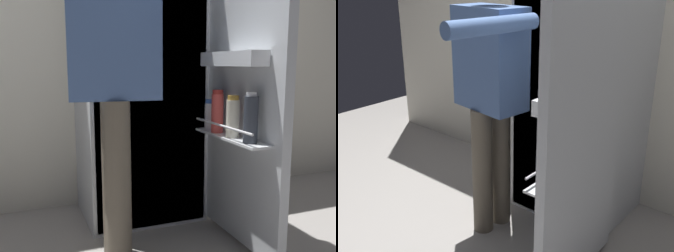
# 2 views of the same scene
# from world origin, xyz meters

# --- Properties ---
(ground_plane) EXTENTS (5.98, 5.98, 0.00)m
(ground_plane) POSITION_xyz_m (0.00, 0.00, 0.00)
(ground_plane) COLOR gray
(kitchen_wall) EXTENTS (4.40, 0.10, 2.45)m
(kitchen_wall) POSITION_xyz_m (0.00, 0.86, 1.22)
(kitchen_wall) COLOR silver
(kitchen_wall) RESTS_ON ground_plane
(refrigerator) EXTENTS (0.73, 1.24, 1.81)m
(refrigerator) POSITION_xyz_m (0.03, 0.48, 0.91)
(refrigerator) COLOR silver
(refrigerator) RESTS_ON ground_plane
(person) EXTENTS (0.52, 0.73, 1.56)m
(person) POSITION_xyz_m (-0.27, -0.01, 0.93)
(person) COLOR #665B4C
(person) RESTS_ON ground_plane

